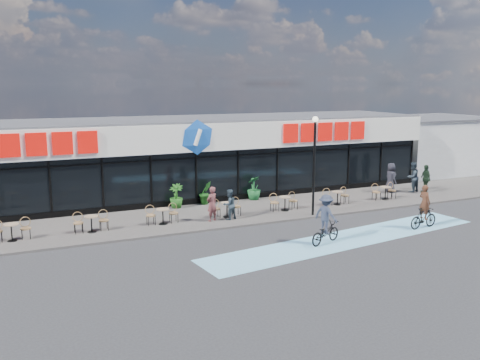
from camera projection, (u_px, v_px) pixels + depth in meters
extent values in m
plane|color=#28282B|center=(249.00, 241.00, 21.72)|extent=(120.00, 120.00, 0.00)
cube|color=#514B48|center=(212.00, 215.00, 25.76)|extent=(44.00, 5.00, 0.10)
cube|color=#74BADC|center=(348.00, 239.00, 21.94)|extent=(14.17, 4.13, 0.01)
cube|color=black|center=(180.00, 170.00, 30.45)|extent=(30.00, 6.00, 3.00)
cube|color=white|center=(180.00, 133.00, 29.89)|extent=(30.60, 6.30, 1.50)
cube|color=#47474C|center=(179.00, 119.00, 29.88)|extent=(30.60, 6.30, 0.10)
cube|color=navy|center=(196.00, 151.00, 27.42)|extent=(30.60, 0.08, 0.18)
cube|color=black|center=(196.00, 158.00, 27.50)|extent=(30.00, 0.06, 0.08)
cube|color=black|center=(197.00, 202.00, 27.97)|extent=(30.00, 0.10, 0.40)
cube|color=red|center=(36.00, 144.00, 23.90)|extent=(5.63, 0.18, 1.10)
cube|color=red|center=(325.00, 132.00, 30.19)|extent=(5.63, 0.18, 1.10)
ellipsoid|color=blue|center=(197.00, 137.00, 27.05)|extent=(1.90, 0.24, 1.90)
cylinder|color=black|center=(51.00, 190.00, 24.77)|extent=(0.10, 0.10, 3.00)
cylinder|color=black|center=(103.00, 186.00, 25.75)|extent=(0.10, 0.10, 3.00)
cylinder|color=black|center=(151.00, 182.00, 26.73)|extent=(0.10, 0.10, 3.00)
cylinder|color=black|center=(196.00, 179.00, 27.72)|extent=(0.10, 0.10, 3.00)
cylinder|color=black|center=(238.00, 176.00, 28.70)|extent=(0.10, 0.10, 3.00)
cylinder|color=black|center=(277.00, 172.00, 29.68)|extent=(0.10, 0.10, 3.00)
cylinder|color=black|center=(314.00, 170.00, 30.66)|extent=(0.10, 0.10, 3.00)
cylinder|color=black|center=(349.00, 167.00, 31.65)|extent=(0.10, 0.10, 3.00)
cylinder|color=black|center=(381.00, 164.00, 32.63)|extent=(0.10, 0.10, 3.00)
cylinder|color=black|center=(411.00, 162.00, 33.61)|extent=(0.10, 0.10, 3.00)
cube|color=white|center=(431.00, 144.00, 39.31)|extent=(9.00, 7.00, 4.00)
cube|color=#47474C|center=(433.00, 118.00, 38.93)|extent=(9.20, 7.20, 0.12)
cylinder|color=black|center=(314.00, 169.00, 25.13)|extent=(0.12, 0.12, 4.70)
sphere|color=#FFF2CC|center=(315.00, 119.00, 24.67)|extent=(0.28, 0.28, 0.28)
cylinder|color=#A28168|center=(11.00, 224.00, 21.21)|extent=(0.60, 0.60, 0.04)
cylinder|color=black|center=(12.00, 232.00, 21.27)|extent=(0.06, 0.06, 0.70)
cylinder|color=black|center=(12.00, 241.00, 21.34)|extent=(0.40, 0.40, 0.02)
cylinder|color=#A28168|center=(91.00, 216.00, 22.49)|extent=(0.60, 0.60, 0.04)
cylinder|color=black|center=(92.00, 224.00, 22.55)|extent=(0.06, 0.06, 0.70)
cylinder|color=black|center=(92.00, 232.00, 22.62)|extent=(0.40, 0.40, 0.02)
cylinder|color=#A28168|center=(163.00, 209.00, 23.77)|extent=(0.60, 0.60, 0.04)
cylinder|color=black|center=(163.00, 217.00, 23.83)|extent=(0.06, 0.06, 0.70)
cylinder|color=black|center=(163.00, 224.00, 23.90)|extent=(0.40, 0.40, 0.02)
cylinder|color=#A28168|center=(227.00, 203.00, 25.04)|extent=(0.60, 0.60, 0.04)
cylinder|color=black|center=(227.00, 210.00, 25.11)|extent=(0.06, 0.06, 0.70)
cylinder|color=black|center=(227.00, 217.00, 25.18)|extent=(0.40, 0.40, 0.02)
cylinder|color=#A28168|center=(285.00, 197.00, 26.32)|extent=(0.60, 0.60, 0.04)
cylinder|color=black|center=(285.00, 204.00, 26.39)|extent=(0.06, 0.06, 0.70)
cylinder|color=black|center=(285.00, 210.00, 26.46)|extent=(0.40, 0.40, 0.02)
cylinder|color=#A28168|center=(338.00, 192.00, 27.60)|extent=(0.60, 0.60, 0.04)
cylinder|color=black|center=(337.00, 198.00, 27.67)|extent=(0.06, 0.06, 0.70)
cylinder|color=black|center=(337.00, 205.00, 27.73)|extent=(0.40, 0.40, 0.02)
cylinder|color=#A28168|center=(386.00, 187.00, 28.88)|extent=(0.60, 0.60, 0.04)
cylinder|color=black|center=(385.00, 193.00, 28.95)|extent=(0.06, 0.06, 0.70)
cylinder|color=black|center=(385.00, 199.00, 29.01)|extent=(0.40, 0.40, 0.02)
imported|color=#1F5317|center=(176.00, 196.00, 26.96)|extent=(0.98, 0.98, 1.28)
imported|color=#185526|center=(254.00, 188.00, 28.88)|extent=(1.04, 1.04, 1.36)
imported|color=#174B15|center=(205.00, 193.00, 27.80)|extent=(0.79, 0.69, 1.26)
imported|color=brown|center=(212.00, 204.00, 24.30)|extent=(0.73, 0.62, 1.69)
imported|color=#2D3B46|center=(229.00, 204.00, 24.60)|extent=(0.86, 0.75, 1.50)
imported|color=black|center=(425.00, 179.00, 30.65)|extent=(0.67, 1.08, 1.72)
imported|color=black|center=(391.00, 178.00, 30.77)|extent=(0.66, 0.93, 1.80)
imported|color=#27343E|center=(413.00, 177.00, 30.91)|extent=(1.03, 0.88, 1.83)
imported|color=black|center=(325.00, 233.00, 21.24)|extent=(1.90, 1.23, 0.94)
imported|color=#2E3447|center=(326.00, 214.00, 21.09)|extent=(0.96, 1.22, 1.66)
imported|color=black|center=(424.00, 218.00, 23.47)|extent=(1.69, 0.65, 0.99)
imported|color=#4C2A1B|center=(425.00, 202.00, 23.33)|extent=(0.45, 0.63, 1.61)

